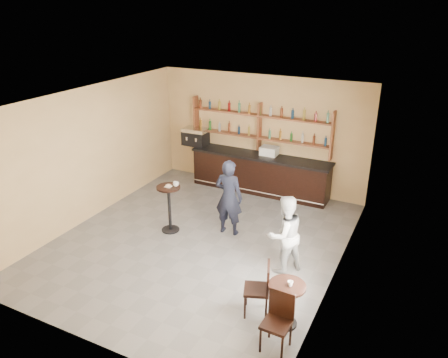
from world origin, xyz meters
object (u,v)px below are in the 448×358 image
at_px(man_main, 229,197).
at_px(chair_west, 256,289).
at_px(pedestal_table, 169,209).
at_px(patron_second, 284,234).
at_px(pastry_case, 269,152).
at_px(chair_south, 276,324).
at_px(cafe_table, 286,305).
at_px(espresso_machine, 196,137).
at_px(bar_counter, 260,173).

bearing_deg(man_main, chair_west, 122.17).
bearing_deg(pedestal_table, man_main, 22.72).
height_order(chair_west, patron_second, patron_second).
bearing_deg(pastry_case, patron_second, -67.54).
height_order(chair_west, chair_south, chair_west).
xyz_separation_m(cafe_table, patron_second, (-0.57, 1.49, 0.42)).
relative_size(pastry_case, chair_west, 0.48).
relative_size(pedestal_table, man_main, 0.63).
height_order(pastry_case, patron_second, patron_second).
bearing_deg(patron_second, man_main, -80.91).
relative_size(cafe_table, chair_south, 0.81).
relative_size(espresso_machine, chair_west, 0.73).
distance_m(man_main, patron_second, 1.85).
relative_size(man_main, chair_west, 1.83).
relative_size(bar_counter, pedestal_table, 3.52).
xyz_separation_m(pedestal_table, chair_west, (2.92, -1.79, -0.07)).
bearing_deg(chair_south, pastry_case, 114.65).
distance_m(bar_counter, cafe_table, 5.45).
distance_m(pedestal_table, chair_south, 4.28).
relative_size(bar_counter, man_main, 2.21).
bearing_deg(chair_west, espresso_machine, -160.75).
distance_m(bar_counter, pedestal_table, 3.20).
xyz_separation_m(man_main, chair_south, (2.25, -2.97, -0.41)).
bearing_deg(chair_west, bar_counter, -178.60).
bearing_deg(pastry_case, bar_counter, 176.63).
relative_size(bar_counter, patron_second, 2.45).
bearing_deg(pedestal_table, cafe_table, -27.92).
distance_m(cafe_table, chair_west, 0.56).
xyz_separation_m(chair_west, patron_second, (-0.02, 1.44, 0.32)).
height_order(pastry_case, chair_south, pastry_case).
height_order(pedestal_table, chair_south, pedestal_table).
height_order(man_main, chair_south, man_main).
bearing_deg(chair_south, pedestal_table, 147.53).
xyz_separation_m(cafe_table, chair_west, (-0.55, 0.05, 0.10)).
bearing_deg(man_main, espresso_machine, -50.77).
relative_size(bar_counter, chair_west, 4.05).
bearing_deg(bar_counter, man_main, -84.38).
height_order(bar_counter, chair_west, bar_counter).
xyz_separation_m(pastry_case, pedestal_table, (-1.26, -3.03, -0.65)).
height_order(pastry_case, man_main, man_main).
distance_m(pedestal_table, man_main, 1.41).
relative_size(bar_counter, pastry_case, 8.39).
relative_size(pastry_case, chair_south, 0.49).
relative_size(espresso_machine, chair_south, 0.74).
distance_m(bar_counter, chair_south, 6.01).
height_order(pastry_case, cafe_table, pastry_case).
bearing_deg(pastry_case, espresso_machine, 176.63).
height_order(bar_counter, espresso_machine, espresso_machine).
bearing_deg(chair_west, man_main, -164.60).
height_order(cafe_table, chair_south, chair_south).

